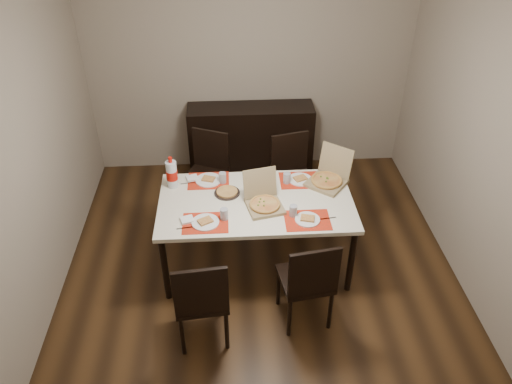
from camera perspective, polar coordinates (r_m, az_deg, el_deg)
ground at (r=5.02m, az=0.51°, el=-8.85°), size 3.80×4.00×0.02m
room_walls at (r=4.39m, az=0.24°, el=11.84°), size 3.84×4.02×2.62m
sideboard at (r=6.17m, az=-0.59°, el=5.89°), size 1.50×0.40×0.90m
dining_table at (r=4.65m, az=0.00°, el=-1.67°), size 1.80×1.00×0.75m
chair_near_left at (r=4.07m, az=-6.26°, el=-11.97°), size 0.46×0.46×0.93m
chair_near_right at (r=4.20m, az=5.99°, el=-9.97°), size 0.48×0.48×0.93m
chair_far_left at (r=5.53m, az=-5.56°, el=2.64°), size 0.55×0.55×0.93m
chair_far_right at (r=5.46m, az=4.17°, el=2.26°), size 0.51×0.51×0.93m
setting_near_left at (r=4.37m, az=-5.49°, el=-3.20°), size 0.45×0.30×0.11m
setting_near_right at (r=4.41m, az=5.43°, el=-2.86°), size 0.46×0.30×0.11m
setting_far_left at (r=4.89m, az=-5.26°, el=1.45°), size 0.47×0.30×0.11m
setting_far_right at (r=4.88m, az=4.65°, el=1.48°), size 0.43×0.30×0.11m
napkin_loose at (r=4.59m, az=0.55°, el=-1.14°), size 0.16×0.16×0.02m
pizza_box_center at (r=4.52m, az=0.90°, el=-1.08°), size 0.38×0.41×0.31m
pizza_box_right at (r=4.88m, az=8.26°, el=1.59°), size 0.49×0.50×0.34m
faina_plate at (r=4.71m, az=-3.33°, el=-0.04°), size 0.24×0.24×0.03m
dip_bowl at (r=4.78m, az=0.39°, el=0.63°), size 0.13×0.13×0.03m
soda_bottle at (r=4.80m, az=-9.60°, el=2.02°), size 0.11×0.11×0.32m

